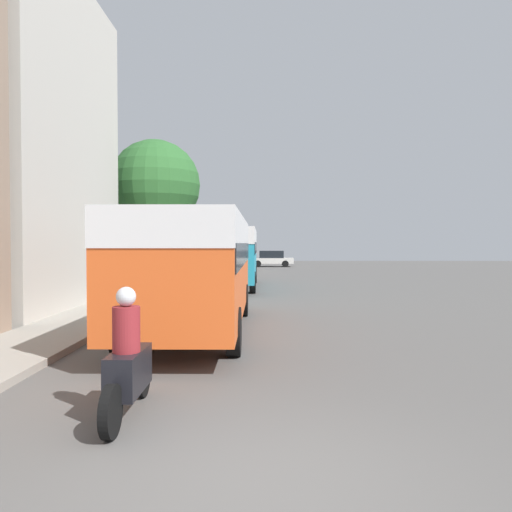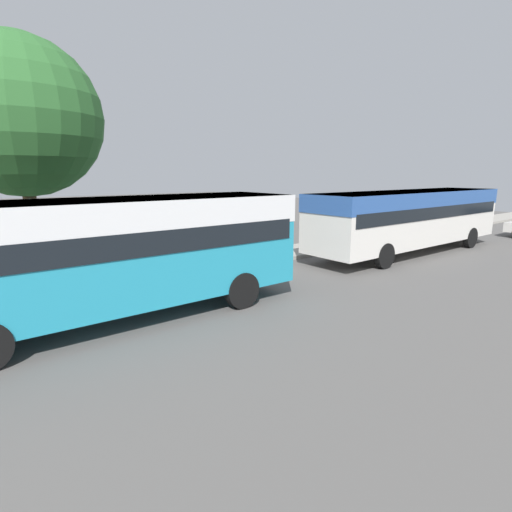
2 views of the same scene
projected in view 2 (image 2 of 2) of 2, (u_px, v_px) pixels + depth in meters
name	position (u px, v px, depth m)	size (l,w,h in m)	color
bus_following	(115.00, 243.00, 9.69)	(2.65, 9.52, 3.02)	teal
bus_third_in_line	(410.00, 213.00, 18.12)	(2.64, 11.55, 2.83)	silver
pedestrian_near_curb	(410.00, 218.00, 24.35)	(0.38, 0.38, 1.57)	#232838
street_tree	(20.00, 118.00, 11.15)	(4.43, 4.43, 7.22)	brown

